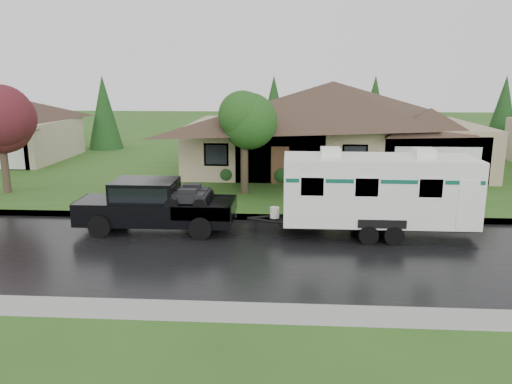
# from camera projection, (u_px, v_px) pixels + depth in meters

# --- Properties ---
(ground) EXTENTS (140.00, 140.00, 0.00)m
(ground) POSITION_uv_depth(u_px,v_px,m) (307.00, 236.00, 19.42)
(ground) COLOR #2E531A
(ground) RESTS_ON ground
(road) EXTENTS (140.00, 8.00, 0.01)m
(road) POSITION_uv_depth(u_px,v_px,m) (309.00, 253.00, 17.47)
(road) COLOR black
(road) RESTS_ON ground
(curb) EXTENTS (140.00, 0.50, 0.15)m
(curb) POSITION_uv_depth(u_px,v_px,m) (305.00, 218.00, 21.59)
(curb) COLOR gray
(curb) RESTS_ON ground
(lawn) EXTENTS (140.00, 26.00, 0.15)m
(lawn) POSITION_uv_depth(u_px,v_px,m) (300.00, 166.00, 33.98)
(lawn) COLOR #2E531A
(lawn) RESTS_ON ground
(house_main) EXTENTS (19.44, 10.80, 6.90)m
(house_main) POSITION_uv_depth(u_px,v_px,m) (337.00, 116.00, 31.91)
(house_main) COLOR tan
(house_main) RESTS_ON lawn
(tree_left_green) EXTENTS (3.35, 3.35, 5.55)m
(tree_left_green) POSITION_uv_depth(u_px,v_px,m) (244.00, 119.00, 24.96)
(tree_left_green) COLOR #382B1E
(tree_left_green) RESTS_ON lawn
(tree_red) EXTENTS (3.22, 3.22, 5.33)m
(tree_red) POSITION_uv_depth(u_px,v_px,m) (0.00, 121.00, 25.18)
(tree_red) COLOR #382B1E
(tree_red) RESTS_ON lawn
(shrub_row) EXTENTS (13.60, 1.00, 1.00)m
(shrub_row) POSITION_uv_depth(u_px,v_px,m) (337.00, 174.00, 28.18)
(shrub_row) COLOR #143814
(shrub_row) RESTS_ON lawn
(pickup_truck) EXTENTS (6.17, 2.35, 2.06)m
(pickup_truck) POSITION_uv_depth(u_px,v_px,m) (153.00, 204.00, 19.89)
(pickup_truck) COLOR black
(pickup_truck) RESTS_ON ground
(travel_trailer) EXTENTS (7.61, 2.68, 3.42)m
(travel_trailer) POSITION_uv_depth(u_px,v_px,m) (378.00, 190.00, 19.17)
(travel_trailer) COLOR white
(travel_trailer) RESTS_ON ground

